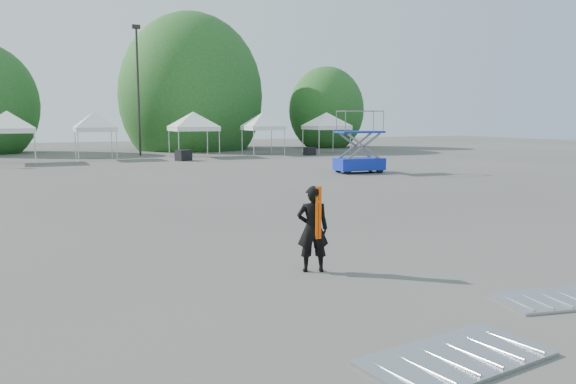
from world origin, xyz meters
name	(u,v)px	position (x,y,z in m)	size (l,w,h in m)	color
ground	(260,241)	(0.00, 0.00, 0.00)	(120.00, 120.00, 0.00)	#474442
light_pole_east	(138,83)	(3.00, 32.00, 5.52)	(0.60, 0.25, 9.80)	black
tree_mid_e	(191,96)	(9.00, 39.00, 4.84)	(5.12, 5.12, 7.79)	#382314
tree_far_e	(326,110)	(22.00, 37.00, 3.63)	(3.84, 3.84, 5.84)	#382314
tent_d	(7,115)	(-5.95, 28.02, 3.06)	(4.59, 4.59, 3.88)	silver
tent_e	(94,115)	(-0.57, 28.96, 3.06)	(3.78, 3.78, 3.88)	silver
tent_f	(193,115)	(6.32, 28.68, 3.06)	(4.51, 4.51, 3.88)	silver
tent_g	(263,116)	(11.94, 28.90, 3.06)	(3.90, 3.90, 3.88)	silver
tent_h	(327,116)	(17.62, 28.94, 3.06)	(4.39, 4.39, 3.88)	silver
man	(313,229)	(-0.07, -2.85, 0.82)	(0.69, 0.56, 1.63)	black
scissor_lift	(360,142)	(10.94, 13.14, 1.64)	(2.59, 1.43, 3.24)	#0E0DAA
barrier_left	(456,357)	(-0.32, -7.05, 0.04)	(2.44, 1.43, 0.07)	#9DA0A5
barrier_mid	(561,299)	(2.72, -6.03, 0.03)	(2.20, 1.41, 0.06)	#9DA0A5
crate_mid	(183,155)	(4.68, 25.38, 0.37)	(0.94, 0.73, 0.73)	black
crate_east	(310,151)	(15.00, 26.83, 0.31)	(0.80, 0.62, 0.62)	black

